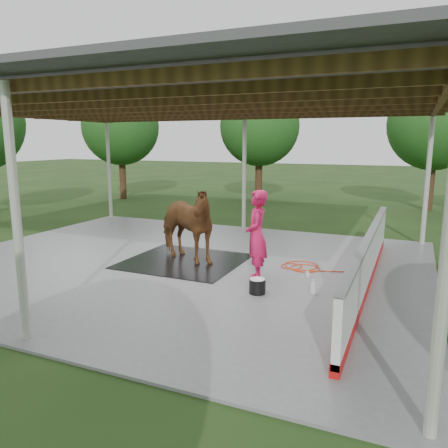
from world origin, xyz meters
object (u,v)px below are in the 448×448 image
at_px(dasher_board, 368,261).
at_px(wash_bucket, 257,286).
at_px(horse, 184,224).
at_px(handler, 256,236).

distance_m(dasher_board, wash_bucket, 2.42).
distance_m(dasher_board, horse, 4.50).
bearing_deg(horse, wash_bucket, -98.02).
xyz_separation_m(horse, handler, (2.17, -0.67, 0.02)).
bearing_deg(dasher_board, handler, -167.46).
relative_size(horse, wash_bucket, 6.79).
distance_m(horse, handler, 2.27).
relative_size(dasher_board, handler, 4.02).
bearing_deg(horse, dasher_board, -69.05).
bearing_deg(dasher_board, wash_bucket, -145.93).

